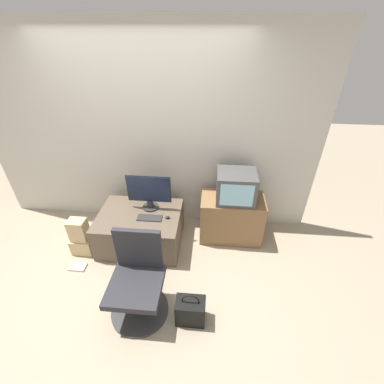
{
  "coord_description": "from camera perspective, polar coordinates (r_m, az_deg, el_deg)",
  "views": [
    {
      "loc": [
        0.85,
        -1.75,
        2.52
      ],
      "look_at": [
        0.61,
        0.93,
        0.73
      ],
      "focal_mm": 24.0,
      "sensor_mm": 36.0,
      "label": 1
    }
  ],
  "objects": [
    {
      "name": "cardboard_box_lower",
      "position": [
        3.67,
        -22.98,
        -10.76
      ],
      "size": [
        0.27,
        0.2,
        0.22
      ],
      "color": "#D1B27F",
      "rests_on": "ground_plane"
    },
    {
      "name": "office_chair",
      "position": [
        2.73,
        -11.98,
        -19.14
      ],
      "size": [
        0.59,
        0.59,
        0.91
      ],
      "color": "#333333",
      "rests_on": "ground_plane"
    },
    {
      "name": "book",
      "position": [
        3.56,
        -24.08,
        -14.95
      ],
      "size": [
        0.2,
        0.12,
        0.02
      ],
      "color": "beige",
      "rests_on": "ground_plane"
    },
    {
      "name": "cardboard_box_upper",
      "position": [
        3.5,
        -23.9,
        -7.72
      ],
      "size": [
        0.21,
        0.16,
        0.3
      ],
      "color": "#D1B27F",
      "rests_on": "cardboard_box_lower"
    },
    {
      "name": "ground_plane",
      "position": [
        3.18,
        -13.33,
        -20.02
      ],
      "size": [
        12.0,
        12.0,
        0.0
      ],
      "primitive_type": "plane",
      "color": "tan"
    },
    {
      "name": "mouse",
      "position": [
        3.21,
        -5.44,
        -5.67
      ],
      "size": [
        0.06,
        0.04,
        0.03
      ],
      "color": "black",
      "rests_on": "desk"
    },
    {
      "name": "main_monitor",
      "position": [
        3.28,
        -9.52,
        0.03
      ],
      "size": [
        0.56,
        0.21,
        0.48
      ],
      "color": "#2D2D2D",
      "rests_on": "desk"
    },
    {
      "name": "handbag",
      "position": [
        2.78,
        -0.33,
        -24.85
      ],
      "size": [
        0.29,
        0.19,
        0.39
      ],
      "color": "black",
      "rests_on": "ground_plane"
    },
    {
      "name": "desk",
      "position": [
        3.48,
        -11.29,
        -7.96
      ],
      "size": [
        1.04,
        0.79,
        0.48
      ],
      "color": "brown",
      "rests_on": "ground_plane"
    },
    {
      "name": "keyboard",
      "position": [
        3.24,
        -9.4,
        -5.71
      ],
      "size": [
        0.31,
        0.13,
        0.01
      ],
      "color": "#2D2D2D",
      "rests_on": "desk"
    },
    {
      "name": "crt_tv",
      "position": [
        3.21,
        9.73,
        1.24
      ],
      "size": [
        0.48,
        0.41,
        0.38
      ],
      "color": "#474747",
      "rests_on": "side_stand"
    },
    {
      "name": "wall_back",
      "position": [
        3.41,
        -9.87,
        12.28
      ],
      "size": [
        4.4,
        0.05,
        2.6
      ],
      "color": "beige",
      "rests_on": "ground_plane"
    },
    {
      "name": "side_stand",
      "position": [
        3.51,
        8.68,
        -5.68
      ],
      "size": [
        0.82,
        0.45,
        0.63
      ],
      "color": "olive",
      "rests_on": "ground_plane"
    }
  ]
}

